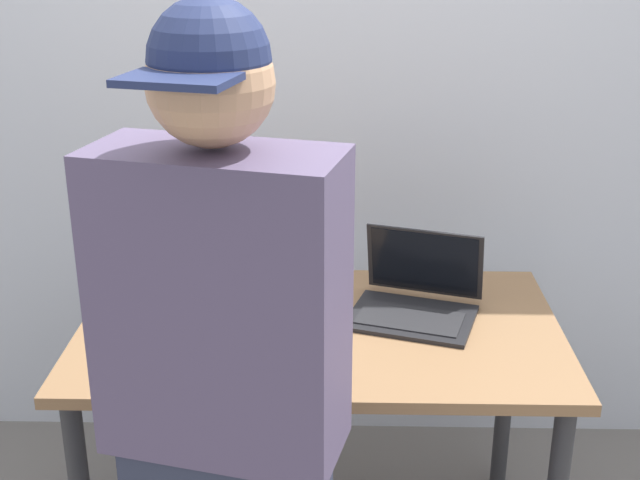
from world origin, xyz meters
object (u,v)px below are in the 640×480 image
at_px(beer_bottle_brown, 175,259).
at_px(person_figure, 227,432).
at_px(laptop, 416,297).
at_px(beer_bottle_green, 144,261).
at_px(beer_bottle_amber, 157,243).

xyz_separation_m(beer_bottle_brown, person_figure, (0.26, -0.86, -0.01)).
distance_m(laptop, person_figure, 0.87).
relative_size(laptop, beer_bottle_green, 1.33).
bearing_deg(beer_bottle_amber, person_figure, -70.98).
relative_size(laptop, beer_bottle_brown, 1.37).
distance_m(laptop, beer_bottle_green, 0.78).
height_order(beer_bottle_amber, beer_bottle_brown, beer_bottle_amber).
height_order(laptop, beer_bottle_green, beer_bottle_green).
distance_m(beer_bottle_brown, person_figure, 0.90).
relative_size(laptop, person_figure, 0.24).
xyz_separation_m(beer_bottle_green, person_figure, (0.34, -0.83, -0.01)).
distance_m(beer_bottle_amber, person_figure, 1.01).
xyz_separation_m(laptop, beer_bottle_amber, (-0.76, 0.20, 0.08)).
bearing_deg(laptop, beer_bottle_brown, 171.57).
xyz_separation_m(laptop, person_figure, (-0.43, -0.76, 0.06)).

